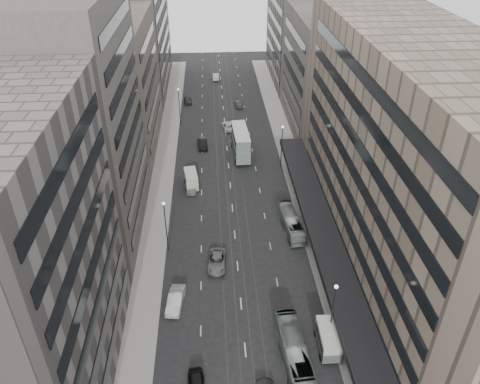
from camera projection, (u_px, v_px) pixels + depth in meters
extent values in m
plane|color=black|center=(242.00, 310.00, 57.47)|extent=(220.00, 220.00, 0.00)
cube|color=gray|center=(291.00, 159.00, 89.56)|extent=(4.00, 125.00, 0.15)
cube|color=gray|center=(165.00, 163.00, 88.24)|extent=(4.00, 125.00, 0.15)
cube|color=gray|center=(412.00, 166.00, 57.25)|extent=(15.00, 60.00, 30.00)
cube|color=black|center=(327.00, 239.00, 62.68)|extent=(4.40, 60.00, 0.50)
cube|color=#4A4640|center=(329.00, 73.00, 95.80)|extent=(15.00, 28.00, 24.00)
cube|color=slate|center=(303.00, 27.00, 119.89)|extent=(15.00, 32.00, 28.00)
cube|color=slate|center=(7.00, 270.00, 41.46)|extent=(15.00, 28.00, 30.00)
cube|color=#4A4640|center=(73.00, 123.00, 63.04)|extent=(15.00, 26.00, 34.00)
cube|color=#726258|center=(111.00, 86.00, 88.13)|extent=(15.00, 28.00, 25.00)
cube|color=slate|center=(133.00, 33.00, 115.01)|extent=(15.00, 38.00, 28.00)
cylinder|color=#262628|center=(332.00, 314.00, 51.65)|extent=(0.16, 0.16, 8.00)
sphere|color=silver|center=(336.00, 287.00, 49.43)|extent=(0.44, 0.44, 0.44)
cylinder|color=#262628|center=(282.00, 148.00, 85.21)|extent=(0.16, 0.16, 8.00)
sphere|color=silver|center=(283.00, 127.00, 82.99)|extent=(0.44, 0.44, 0.44)
cylinder|color=#262628|center=(166.00, 228.00, 64.84)|extent=(0.16, 0.16, 8.00)
sphere|color=silver|center=(163.00, 203.00, 62.63)|extent=(0.44, 0.44, 0.44)
cylinder|color=#262628|center=(180.00, 108.00, 100.93)|extent=(0.16, 0.16, 8.00)
sphere|color=silver|center=(178.00, 89.00, 98.71)|extent=(0.44, 0.44, 0.44)
imported|color=slate|center=(294.00, 352.00, 50.35)|extent=(3.11, 10.77, 2.96)
imported|color=gray|center=(291.00, 222.00, 70.44)|extent=(3.03, 9.65, 2.64)
cube|color=slate|center=(241.00, 147.00, 90.17)|extent=(3.14, 9.79, 2.47)
cube|color=slate|center=(241.00, 136.00, 88.92)|extent=(3.07, 9.41, 2.15)
cube|color=silver|center=(241.00, 131.00, 88.31)|extent=(3.14, 9.79, 0.13)
cylinder|color=black|center=(236.00, 162.00, 87.81)|extent=(0.35, 1.09, 1.08)
cylinder|color=black|center=(250.00, 161.00, 88.06)|extent=(0.35, 1.09, 1.08)
cylinder|color=black|center=(232.00, 145.00, 93.63)|extent=(0.35, 1.09, 1.08)
cylinder|color=black|center=(245.00, 144.00, 93.88)|extent=(0.35, 1.09, 1.08)
cube|color=#555B5C|center=(327.00, 341.00, 52.19)|extent=(2.13, 4.93, 1.27)
cube|color=silver|center=(329.00, 334.00, 51.57)|extent=(2.09, 4.83, 1.00)
cylinder|color=black|center=(321.00, 357.00, 51.13)|extent=(0.22, 0.73, 0.73)
cylinder|color=black|center=(339.00, 357.00, 51.22)|extent=(0.22, 0.73, 0.73)
cylinder|color=black|center=(315.00, 334.00, 53.85)|extent=(0.22, 0.73, 0.73)
cylinder|color=black|center=(333.00, 333.00, 53.93)|extent=(0.22, 0.73, 0.73)
cube|color=beige|center=(191.00, 181.00, 80.91)|extent=(2.62, 4.74, 1.39)
cube|color=beige|center=(191.00, 175.00, 80.24)|extent=(2.57, 4.65, 1.09)
cylinder|color=black|center=(187.00, 190.00, 79.89)|extent=(0.30, 0.74, 0.72)
cylinder|color=black|center=(198.00, 189.00, 80.24)|extent=(0.30, 0.74, 0.72)
cylinder|color=black|center=(185.00, 181.00, 82.35)|extent=(0.30, 0.74, 0.72)
cylinder|color=black|center=(196.00, 180.00, 82.69)|extent=(0.30, 0.74, 0.72)
imported|color=#B6B7B2|center=(176.00, 300.00, 57.70)|extent=(2.42, 5.22, 1.66)
imported|color=slate|center=(217.00, 261.00, 63.90)|extent=(2.88, 5.50, 1.48)
imported|color=#A19485|center=(192.00, 187.00, 80.00)|extent=(2.12, 4.46, 1.47)
imported|color=black|center=(202.00, 144.00, 93.60)|extent=(2.15, 5.04, 1.61)
imported|color=silver|center=(228.00, 126.00, 100.89)|extent=(3.05, 5.50, 1.46)
imported|color=#4F4F51|center=(239.00, 104.00, 111.65)|extent=(2.12, 4.68, 1.33)
imported|color=#252628|center=(188.00, 100.00, 113.33)|extent=(2.14, 4.28, 1.40)
imported|color=#B8AA98|center=(216.00, 76.00, 127.70)|extent=(1.74, 4.79, 1.57)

